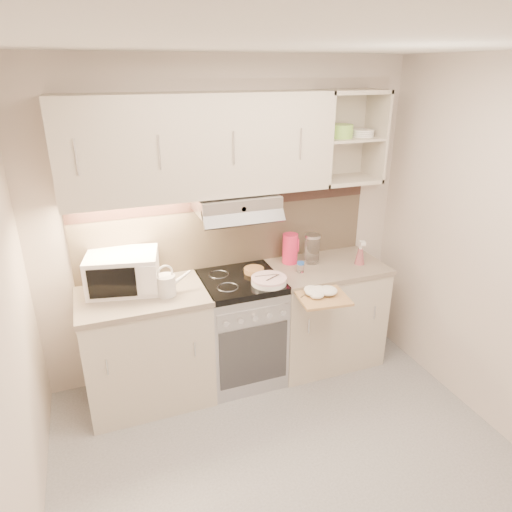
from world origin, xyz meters
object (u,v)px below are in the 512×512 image
Objects in this scene: microwave at (123,272)px; plate_stack at (269,280)px; pink_pitcher at (290,249)px; watering_can at (167,284)px; electric_range at (241,328)px; spray_bottle at (360,254)px; glass_jar at (312,249)px; cutting_board at (323,297)px.

microwave is 2.08× the size of plate_stack.
microwave is 1.07m from plate_stack.
plate_stack is 1.07× the size of pink_pitcher.
pink_pitcher reaches higher than watering_can.
plate_stack is (0.17, -0.16, 0.47)m from electric_range.
spray_bottle reaches higher than plate_stack.
pink_pitcher is at bearing -1.98° from watering_can.
microwave is 2.57× the size of spray_bottle.
pink_pitcher is 0.58m from spray_bottle.
microwave is at bearing 178.90° from glass_jar.
watering_can is 0.77× the size of cutting_board.
plate_stack is 0.42m from cutting_board.
microwave is 1.45m from cutting_board.
glass_jar is at bearing -6.23° from watering_can.
pink_pitcher is at bearing 175.51° from spray_bottle.
watering_can is 1.07× the size of pink_pitcher.
plate_stack is (1.02, -0.28, -0.11)m from microwave.
spray_bottle reaches higher than electric_range.
microwave reaches higher than plate_stack.
plate_stack reaches higher than electric_range.
plate_stack reaches higher than cutting_board.
spray_bottle is (0.84, 0.08, 0.06)m from plate_stack.
microwave is at bearing 131.48° from watering_can.
watering_can reaches higher than cutting_board.
glass_jar is 1.13× the size of spray_bottle.
watering_can is at bearing -23.19° from microwave.
plate_stack is 0.55m from glass_jar.
electric_range is 3.36× the size of plate_stack.
spray_bottle reaches higher than cutting_board.
electric_range is 3.68× the size of glass_jar.
cutting_board is (0.30, -0.29, -0.06)m from plate_stack.
microwave is 2.07× the size of watering_can.
cutting_board is (1.32, -0.57, -0.17)m from microwave.
spray_bottle is at bearing 5.54° from microwave.
microwave is at bearing 172.35° from electric_range.
spray_bottle is at bearing 41.69° from cutting_board.
plate_stack is at bearing -152.70° from glass_jar.
pink_pitcher is at bearing 44.59° from plate_stack.
electric_range is at bearing 142.65° from cutting_board.
microwave is at bearing 164.80° from plate_stack.
glass_jar reaches higher than spray_bottle.
microwave is 1.59× the size of cutting_board.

